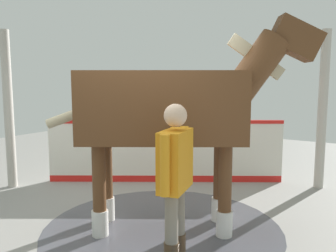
{
  "coord_description": "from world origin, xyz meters",
  "views": [
    {
      "loc": [
        -2.68,
        3.48,
        1.87
      ],
      "look_at": [
        -0.71,
        0.25,
        1.38
      ],
      "focal_mm": 37.21,
      "sensor_mm": 36.0,
      "label": 1
    }
  ],
  "objects": [
    {
      "name": "ground_plane",
      "position": [
        0.0,
        0.0,
        -0.01
      ],
      "size": [
        16.0,
        16.0,
        0.02
      ],
      "primitive_type": "cube",
      "color": "gray"
    },
    {
      "name": "wet_patch",
      "position": [
        -0.39,
        -0.14,
        0.0
      ],
      "size": [
        3.04,
        3.04,
        0.0
      ],
      "primitive_type": "cylinder",
      "color": "#4C4C54",
      "rests_on": "ground"
    },
    {
      "name": "barrier_wall",
      "position": [
        0.67,
        -1.92,
        0.54
      ],
      "size": [
        3.76,
        2.3,
        1.16
      ],
      "color": "silver",
      "rests_on": "ground"
    },
    {
      "name": "roof_post_near",
      "position": [
        -1.84,
        -3.02,
        1.37
      ],
      "size": [
        0.16,
        0.16,
        2.74
      ],
      "primitive_type": "cylinder",
      "color": "#B7B2A8",
      "rests_on": "ground"
    },
    {
      "name": "roof_post_far",
      "position": [
        2.84,
        -0.23,
        1.37
      ],
      "size": [
        0.16,
        0.16,
        2.74
      ],
      "primitive_type": "cylinder",
      "color": "#B7B2A8",
      "rests_on": "ground"
    },
    {
      "name": "horse",
      "position": [
        -0.5,
        -0.2,
        1.52
      ],
      "size": [
        2.99,
        1.98,
        2.66
      ],
      "rotation": [
        0.0,
        0.0,
        -2.6
      ],
      "color": "brown",
      "rests_on": "ground"
    },
    {
      "name": "handler",
      "position": [
        -1.03,
        0.64,
        0.96
      ],
      "size": [
        0.31,
        0.66,
        1.66
      ],
      "rotation": [
        0.0,
        0.0,
        0.2
      ],
      "color": "#47331E",
      "rests_on": "ground"
    }
  ]
}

